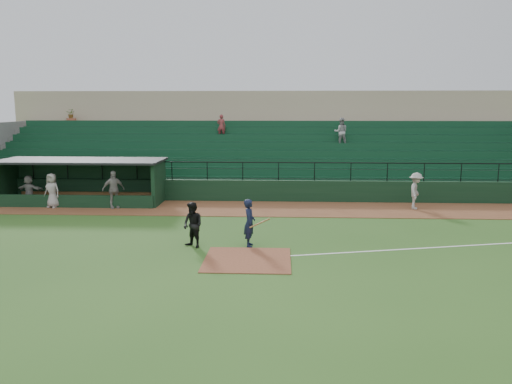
{
  "coord_description": "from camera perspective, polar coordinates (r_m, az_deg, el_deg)",
  "views": [
    {
      "loc": [
        1.15,
        -18.16,
        5.3
      ],
      "look_at": [
        0.0,
        5.0,
        1.4
      ],
      "focal_mm": 35.98,
      "sensor_mm": 36.0,
      "label": 1
    }
  ],
  "objects": [
    {
      "name": "foul_line",
      "position": [
        21.2,
        21.7,
        -5.6
      ],
      "size": [
        17.49,
        4.44,
        0.01
      ],
      "primitive_type": "cube",
      "rotation": [
        0.0,
        0.0,
        0.24
      ],
      "color": "white",
      "rests_on": "ground"
    },
    {
      "name": "home_plate_dirt",
      "position": [
        17.99,
        -0.95,
        -7.54
      ],
      "size": [
        3.0,
        3.0,
        0.03
      ],
      "primitive_type": "cube",
      "color": "brown",
      "rests_on": "ground"
    },
    {
      "name": "umpire",
      "position": [
        19.51,
        -7.03,
        -3.66
      ],
      "size": [
        1.07,
        1.03,
        1.73
      ],
      "primitive_type": "imported",
      "rotation": [
        0.0,
        0.0,
        -0.66
      ],
      "color": "black",
      "rests_on": "ground"
    },
    {
      "name": "warning_track",
      "position": [
        26.71,
        0.32,
        -1.86
      ],
      "size": [
        40.0,
        4.0,
        0.03
      ],
      "primitive_type": "cube",
      "color": "brown",
      "rests_on": "ground"
    },
    {
      "name": "runner",
      "position": [
        27.66,
        17.35,
        0.12
      ],
      "size": [
        1.08,
        1.39,
        1.89
      ],
      "primitive_type": "imported",
      "rotation": [
        0.0,
        0.0,
        1.22
      ],
      "color": "#A39F99",
      "rests_on": "warning_track"
    },
    {
      "name": "batter_at_plate",
      "position": [
        19.51,
        -0.73,
        -3.45
      ],
      "size": [
        1.03,
        0.71,
        1.82
      ],
      "color": "black",
      "rests_on": "ground"
    },
    {
      "name": "dugout",
      "position": [
        30.04,
        -18.46,
        1.47
      ],
      "size": [
        8.9,
        3.2,
        2.42
      ],
      "color": "black",
      "rests_on": "ground"
    },
    {
      "name": "ground",
      "position": [
        18.95,
        -0.75,
        -6.69
      ],
      "size": [
        90.0,
        90.0,
        0.0
      ],
      "primitive_type": "plane",
      "color": "#284E19",
      "rests_on": "ground"
    },
    {
      "name": "dugout_player_b",
      "position": [
        28.85,
        -21.72,
        0.16
      ],
      "size": [
        1.0,
        0.78,
        1.81
      ],
      "primitive_type": "imported",
      "rotation": [
        0.0,
        0.0,
        -0.26
      ],
      "color": "#A39E99",
      "rests_on": "warning_track"
    },
    {
      "name": "dugout_player_c",
      "position": [
        30.28,
        -23.91,
        0.21
      ],
      "size": [
        1.52,
        0.68,
        1.58
      ],
      "primitive_type": "imported",
      "rotation": [
        0.0,
        0.0,
        3.0
      ],
      "color": "#9F9A95",
      "rests_on": "warning_track"
    },
    {
      "name": "stadium_structure",
      "position": [
        34.76,
        0.94,
        4.6
      ],
      "size": [
        38.0,
        13.08,
        6.4
      ],
      "color": "black",
      "rests_on": "ground"
    },
    {
      "name": "dugout_player_a",
      "position": [
        27.64,
        -15.58,
        0.27
      ],
      "size": [
        1.22,
        1.04,
        1.96
      ],
      "primitive_type": "imported",
      "rotation": [
        0.0,
        0.0,
        0.59
      ],
      "color": "gray",
      "rests_on": "warning_track"
    }
  ]
}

